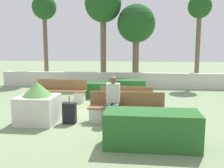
# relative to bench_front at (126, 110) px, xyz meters

# --- Properties ---
(ground_plane) EXTENTS (60.00, 60.00, 0.00)m
(ground_plane) POSITION_rel_bench_front_xyz_m (-0.81, 0.85, -0.34)
(ground_plane) COLOR gray
(perimeter_wall) EXTENTS (12.73, 0.30, 0.80)m
(perimeter_wall) POSITION_rel_bench_front_xyz_m (-0.81, 6.19, 0.06)
(perimeter_wall) COLOR beige
(perimeter_wall) RESTS_ON ground_plane
(bench_front) EXTENTS (2.17, 0.48, 0.85)m
(bench_front) POSITION_rel_bench_front_xyz_m (0.00, 0.00, 0.00)
(bench_front) COLOR brown
(bench_front) RESTS_ON ground_plane
(bench_left_side) EXTENTS (2.03, 0.48, 0.85)m
(bench_left_side) POSITION_rel_bench_front_xyz_m (-2.74, 2.51, -0.01)
(bench_left_side) COLOR brown
(bench_left_side) RESTS_ON ground_plane
(bench_right_side) EXTENTS (1.73, 0.48, 0.85)m
(bench_right_side) POSITION_rel_bench_front_xyz_m (-0.07, 0.94, -0.02)
(bench_right_side) COLOR brown
(bench_right_side) RESTS_ON ground_plane
(person_seated_man) EXTENTS (0.38, 0.63, 1.33)m
(person_seated_man) POSITION_rel_bench_front_xyz_m (-0.38, -0.14, 0.39)
(person_seated_man) COLOR slate
(person_seated_man) RESTS_ON ground_plane
(hedge_block_near_left) EXTENTS (1.33, 0.79, 0.63)m
(hedge_block_near_left) POSITION_rel_bench_front_xyz_m (-1.49, 3.50, -0.03)
(hedge_block_near_left) COLOR #235623
(hedge_block_near_left) RESTS_ON ground_plane
(hedge_block_near_right) EXTENTS (2.01, 0.84, 0.77)m
(hedge_block_near_right) POSITION_rel_bench_front_xyz_m (0.63, -1.70, 0.05)
(hedge_block_near_right) COLOR #286028
(hedge_block_near_right) RESTS_ON ground_plane
(hedge_block_mid_left) EXTENTS (1.69, 0.88, 0.61)m
(hedge_block_mid_left) POSITION_rel_bench_front_xyz_m (-0.21, 4.82, -0.04)
(hedge_block_mid_left) COLOR #286028
(hedge_block_mid_left) RESTS_ON ground_plane
(planter_corner_left) EXTENTS (1.05, 1.05, 1.17)m
(planter_corner_left) POSITION_rel_bench_front_xyz_m (-2.49, -0.31, 0.19)
(planter_corner_left) COLOR beige
(planter_corner_left) RESTS_ON ground_plane
(suitcase) EXTENTS (0.36, 0.23, 0.78)m
(suitcase) POSITION_rel_bench_front_xyz_m (-1.58, -0.29, -0.05)
(suitcase) COLOR black
(suitcase) RESTS_ON ground_plane
(tree_leftmost) EXTENTS (1.42, 1.42, 5.18)m
(tree_leftmost) POSITION_rel_bench_front_xyz_m (-5.31, 7.72, 3.93)
(tree_leftmost) COLOR brown
(tree_leftmost) RESTS_ON ground_plane
(tree_center_left) EXTENTS (2.14, 2.14, 5.72)m
(tree_center_left) POSITION_rel_bench_front_xyz_m (-1.84, 7.98, 4.19)
(tree_center_left) COLOR brown
(tree_center_left) RESTS_ON ground_plane
(tree_center_right) EXTENTS (2.22, 2.22, 4.62)m
(tree_center_right) POSITION_rel_bench_front_xyz_m (0.10, 8.07, 3.09)
(tree_center_right) COLOR brown
(tree_center_right) RESTS_ON ground_plane
(tree_rightmost) EXTENTS (1.24, 1.24, 4.91)m
(tree_rightmost) POSITION_rel_bench_front_xyz_m (3.49, 7.29, 3.70)
(tree_rightmost) COLOR brown
(tree_rightmost) RESTS_ON ground_plane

